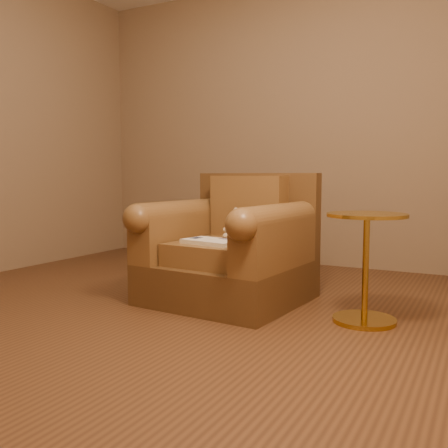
% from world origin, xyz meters
% --- Properties ---
extents(floor, '(4.00, 4.00, 0.00)m').
position_xyz_m(floor, '(0.00, 0.00, 0.00)').
color(floor, brown).
rests_on(floor, ground).
extents(room, '(4.02, 4.02, 2.71)m').
position_xyz_m(room, '(0.00, 0.00, 1.71)').
color(room, '#8C7256').
rests_on(room, ground).
extents(armchair, '(1.04, 0.99, 0.87)m').
position_xyz_m(armchair, '(0.25, 0.40, 0.34)').
color(armchair, '#56391C').
rests_on(armchair, floor).
extents(teddy_bear, '(0.16, 0.18, 0.22)m').
position_xyz_m(teddy_bear, '(0.26, 0.48, 0.50)').
color(teddy_bear, tan).
rests_on(teddy_bear, armchair).
extents(guidebook, '(0.39, 0.28, 0.03)m').
position_xyz_m(guidebook, '(0.24, 0.16, 0.43)').
color(guidebook, beige).
rests_on(guidebook, armchair).
extents(side_table, '(0.45, 0.45, 0.64)m').
position_xyz_m(side_table, '(1.18, 0.29, 0.34)').
color(side_table, gold).
rests_on(side_table, floor).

